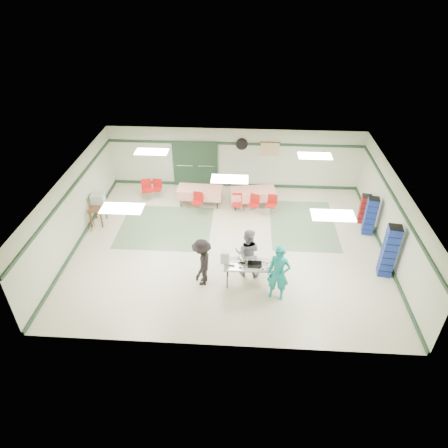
# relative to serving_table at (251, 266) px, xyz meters

# --- Properties ---
(floor) EXTENTS (11.00, 11.00, 0.00)m
(floor) POSITION_rel_serving_table_xyz_m (-0.79, 1.97, -0.71)
(floor) COLOR beige
(floor) RESTS_ON ground
(ceiling) EXTENTS (11.00, 11.00, 0.00)m
(ceiling) POSITION_rel_serving_table_xyz_m (-0.79, 1.97, 1.99)
(ceiling) COLOR silver
(ceiling) RESTS_ON wall_back
(wall_back) EXTENTS (11.00, 0.00, 11.00)m
(wall_back) POSITION_rel_serving_table_xyz_m (-0.79, 6.47, 0.64)
(wall_back) COLOR beige
(wall_back) RESTS_ON floor
(wall_front) EXTENTS (11.00, 0.00, 11.00)m
(wall_front) POSITION_rel_serving_table_xyz_m (-0.79, -2.53, 0.64)
(wall_front) COLOR beige
(wall_front) RESTS_ON floor
(wall_left) EXTENTS (0.00, 9.00, 9.00)m
(wall_left) POSITION_rel_serving_table_xyz_m (-6.29, 1.97, 0.64)
(wall_left) COLOR beige
(wall_left) RESTS_ON floor
(wall_right) EXTENTS (0.00, 9.00, 9.00)m
(wall_right) POSITION_rel_serving_table_xyz_m (4.71, 1.97, 0.64)
(wall_right) COLOR beige
(wall_right) RESTS_ON floor
(trim_back) EXTENTS (11.00, 0.06, 0.10)m
(trim_back) POSITION_rel_serving_table_xyz_m (-0.79, 6.44, 1.34)
(trim_back) COLOR #1E3825
(trim_back) RESTS_ON wall_back
(baseboard_back) EXTENTS (11.00, 0.06, 0.12)m
(baseboard_back) POSITION_rel_serving_table_xyz_m (-0.79, 6.44, -0.65)
(baseboard_back) COLOR #1E3825
(baseboard_back) RESTS_ON floor
(trim_left) EXTENTS (0.06, 9.00, 0.10)m
(trim_left) POSITION_rel_serving_table_xyz_m (-6.26, 1.97, 1.34)
(trim_left) COLOR #1E3825
(trim_left) RESTS_ON wall_back
(baseboard_left) EXTENTS (0.06, 9.00, 0.12)m
(baseboard_left) POSITION_rel_serving_table_xyz_m (-6.26, 1.97, -0.65)
(baseboard_left) COLOR #1E3825
(baseboard_left) RESTS_ON floor
(trim_right) EXTENTS (0.06, 9.00, 0.10)m
(trim_right) POSITION_rel_serving_table_xyz_m (4.68, 1.97, 1.34)
(trim_right) COLOR #1E3825
(trim_right) RESTS_ON wall_back
(baseboard_right) EXTENTS (0.06, 9.00, 0.12)m
(baseboard_right) POSITION_rel_serving_table_xyz_m (4.68, 1.97, -0.65)
(baseboard_right) COLOR #1E3825
(baseboard_right) RESTS_ON floor
(green_patch_a) EXTENTS (3.50, 3.00, 0.01)m
(green_patch_a) POSITION_rel_serving_table_xyz_m (-3.29, 2.97, -0.71)
(green_patch_a) COLOR #628460
(green_patch_a) RESTS_ON floor
(green_patch_b) EXTENTS (2.50, 3.50, 0.01)m
(green_patch_b) POSITION_rel_serving_table_xyz_m (2.01, 3.47, -0.71)
(green_patch_b) COLOR #628460
(green_patch_b) RESTS_ON floor
(double_door_left) EXTENTS (0.90, 0.06, 2.10)m
(double_door_left) POSITION_rel_serving_table_xyz_m (-2.99, 6.41, 0.34)
(double_door_left) COLOR #999C99
(double_door_left) RESTS_ON floor
(double_door_right) EXTENTS (0.90, 0.06, 2.10)m
(double_door_right) POSITION_rel_serving_table_xyz_m (-2.04, 6.41, 0.34)
(double_door_right) COLOR #999C99
(double_door_right) RESTS_ON floor
(door_frame) EXTENTS (2.00, 0.03, 2.15)m
(door_frame) POSITION_rel_serving_table_xyz_m (-2.52, 6.39, 0.34)
(door_frame) COLOR #1E3825
(door_frame) RESTS_ON floor
(wall_fan) EXTENTS (0.50, 0.10, 0.50)m
(wall_fan) POSITION_rel_serving_table_xyz_m (-0.49, 6.41, 1.34)
(wall_fan) COLOR black
(wall_fan) RESTS_ON wall_back
(scroll_banner) EXTENTS (0.80, 0.02, 0.60)m
(scroll_banner) POSITION_rel_serving_table_xyz_m (0.71, 6.41, 1.14)
(scroll_banner) COLOR #CFBD81
(scroll_banner) RESTS_ON wall_back
(serving_table) EXTENTS (1.72, 0.72, 0.76)m
(serving_table) POSITION_rel_serving_table_xyz_m (0.00, 0.00, 0.00)
(serving_table) COLOR #A1A19D
(serving_table) RESTS_ON floor
(sheet_tray_right) EXTENTS (0.57, 0.44, 0.02)m
(sheet_tray_right) POSITION_rel_serving_table_xyz_m (0.47, -0.09, 0.06)
(sheet_tray_right) COLOR silver
(sheet_tray_right) RESTS_ON serving_table
(sheet_tray_mid) EXTENTS (0.61, 0.46, 0.02)m
(sheet_tray_mid) POSITION_rel_serving_table_xyz_m (-0.12, 0.15, 0.06)
(sheet_tray_mid) COLOR silver
(sheet_tray_mid) RESTS_ON serving_table
(sheet_tray_left) EXTENTS (0.59, 0.45, 0.02)m
(sheet_tray_left) POSITION_rel_serving_table_xyz_m (-0.47, -0.16, 0.06)
(sheet_tray_left) COLOR silver
(sheet_tray_left) RESTS_ON serving_table
(baking_pan) EXTENTS (0.45, 0.28, 0.08)m
(baking_pan) POSITION_rel_serving_table_xyz_m (0.10, -0.04, 0.09)
(baking_pan) COLOR black
(baking_pan) RESTS_ON serving_table
(foam_box_stack) EXTENTS (0.27, 0.24, 0.42)m
(foam_box_stack) POSITION_rel_serving_table_xyz_m (-0.82, 0.06, 0.26)
(foam_box_stack) COLOR white
(foam_box_stack) RESTS_ON serving_table
(volunteer_teal) EXTENTS (0.78, 0.61, 1.87)m
(volunteer_teal) POSITION_rel_serving_table_xyz_m (0.80, -0.58, 0.22)
(volunteer_teal) COLOR teal
(volunteer_teal) RESTS_ON floor
(volunteer_grey) EXTENTS (0.93, 0.77, 1.72)m
(volunteer_grey) POSITION_rel_serving_table_xyz_m (-0.13, 0.45, 0.15)
(volunteer_grey) COLOR gray
(volunteer_grey) RESTS_ON floor
(volunteer_dark) EXTENTS (0.75, 1.14, 1.65)m
(volunteer_dark) POSITION_rel_serving_table_xyz_m (-1.53, -0.08, 0.11)
(volunteer_dark) COLOR black
(volunteer_dark) RESTS_ON floor
(dining_table_a) EXTENTS (1.93, 1.09, 0.77)m
(dining_table_a) POSITION_rel_serving_table_xyz_m (0.05, 4.77, -0.14)
(dining_table_a) COLOR red
(dining_table_a) RESTS_ON floor
(dining_table_b) EXTENTS (1.86, 0.88, 0.77)m
(dining_table_b) POSITION_rel_serving_table_xyz_m (-2.15, 4.77, -0.14)
(dining_table_b) COLOR red
(dining_table_b) RESTS_ON floor
(chair_a) EXTENTS (0.50, 0.50, 0.84)m
(chair_a) POSITION_rel_serving_table_xyz_m (0.09, 4.19, -0.20)
(chair_a) COLOR red
(chair_a) RESTS_ON floor
(chair_b) EXTENTS (0.41, 0.41, 0.84)m
(chair_b) POSITION_rel_serving_table_xyz_m (-0.58, 4.20, -0.20)
(chair_b) COLOR red
(chair_b) RESTS_ON floor
(chair_c) EXTENTS (0.49, 0.49, 0.84)m
(chair_c) POSITION_rel_serving_table_xyz_m (0.81, 4.19, -0.20)
(chair_c) COLOR red
(chair_c) RESTS_ON floor
(chair_d) EXTENTS (0.47, 0.47, 0.86)m
(chair_d) POSITION_rel_serving_table_xyz_m (-2.18, 4.20, -0.19)
(chair_d) COLOR red
(chair_d) RESTS_ON floor
(chair_loose_a) EXTENTS (0.40, 0.40, 0.83)m
(chair_loose_a) POSITION_rel_serving_table_xyz_m (-4.05, 5.25, -0.21)
(chair_loose_a) COLOR red
(chair_loose_a) RESTS_ON floor
(chair_loose_b) EXTENTS (0.52, 0.52, 0.91)m
(chair_loose_b) POSITION_rel_serving_table_xyz_m (-4.45, 5.05, -0.15)
(chair_loose_b) COLOR red
(chair_loose_b) RESTS_ON floor
(crate_stack_blue_a) EXTENTS (0.44, 0.44, 1.50)m
(crate_stack_blue_a) POSITION_rel_serving_table_xyz_m (4.36, 3.06, 0.04)
(crate_stack_blue_a) COLOR navy
(crate_stack_blue_a) RESTS_ON floor
(crate_stack_red) EXTENTS (0.42, 0.42, 1.17)m
(crate_stack_red) POSITION_rel_serving_table_xyz_m (4.36, 3.83, -0.13)
(crate_stack_red) COLOR #A02110
(crate_stack_red) RESTS_ON floor
(crate_stack_blue_b) EXTENTS (0.47, 0.47, 1.87)m
(crate_stack_blue_b) POSITION_rel_serving_table_xyz_m (4.36, 0.71, 0.22)
(crate_stack_blue_b) COLOR navy
(crate_stack_blue_b) RESTS_ON floor
(printer_table) EXTENTS (0.55, 0.82, 0.74)m
(printer_table) POSITION_rel_serving_table_xyz_m (-5.94, 3.11, -0.09)
(printer_table) COLOR brown
(printer_table) RESTS_ON floor
(office_printer) EXTENTS (0.50, 0.44, 0.38)m
(office_printer) POSITION_rel_serving_table_xyz_m (-5.94, 3.38, 0.22)
(office_printer) COLOR #B2B2AD
(office_printer) RESTS_ON printer_table
(broom) EXTENTS (0.03, 0.22, 1.37)m
(broom) POSITION_rel_serving_table_xyz_m (-6.02, 2.66, 0.00)
(broom) COLOR brown
(broom) RESTS_ON floor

